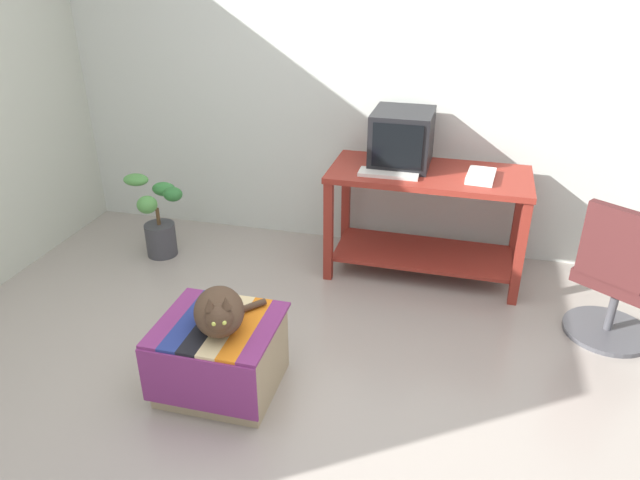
% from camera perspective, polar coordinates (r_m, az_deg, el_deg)
% --- Properties ---
extents(ground_plane, '(14.00, 14.00, 0.00)m').
position_cam_1_polar(ground_plane, '(3.22, -2.80, -15.64)').
color(ground_plane, '#9E9389').
extents(back_wall, '(8.00, 0.10, 2.60)m').
position_cam_1_polar(back_wall, '(4.46, 4.78, 15.41)').
color(back_wall, silver).
rests_on(back_wall, ground_plane).
extents(desk, '(1.36, 0.64, 0.78)m').
position_cam_1_polar(desk, '(4.20, 10.24, 3.31)').
color(desk, maroon).
rests_on(desk, ground_plane).
extents(tv_monitor, '(0.41, 0.46, 0.38)m').
position_cam_1_polar(tv_monitor, '(4.17, 7.89, 9.65)').
color(tv_monitor, black).
rests_on(tv_monitor, desk).
extents(keyboard, '(0.40, 0.15, 0.02)m').
position_cam_1_polar(keyboard, '(4.00, 6.64, 6.38)').
color(keyboard, beige).
rests_on(keyboard, desk).
extents(book, '(0.20, 0.31, 0.04)m').
position_cam_1_polar(book, '(4.05, 15.24, 5.97)').
color(book, white).
rests_on(book, desk).
extents(ottoman_with_blanket, '(0.62, 0.58, 0.41)m').
position_cam_1_polar(ottoman_with_blanket, '(3.24, -9.58, -10.90)').
color(ottoman_with_blanket, tan).
rests_on(ottoman_with_blanket, ground_plane).
extents(cat, '(0.39, 0.49, 0.27)m').
position_cam_1_polar(cat, '(3.02, -9.68, -6.83)').
color(cat, '#473323').
rests_on(cat, ottoman_with_blanket).
extents(potted_plant, '(0.45, 0.39, 0.65)m').
position_cam_1_polar(potted_plant, '(4.64, -15.32, 1.82)').
color(potted_plant, '#3D3D42').
rests_on(potted_plant, ground_plane).
extents(office_chair, '(0.58, 0.58, 0.89)m').
position_cam_1_polar(office_chair, '(3.89, 26.61, -3.67)').
color(office_chair, '#4C4C51').
rests_on(office_chair, ground_plane).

